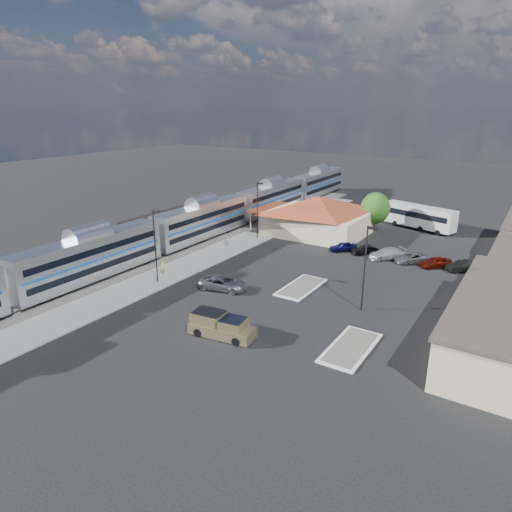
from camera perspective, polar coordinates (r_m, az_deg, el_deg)
The scene contains 23 objects.
ground at distance 53.52m, azimuth 0.87°, elevation -3.79°, with size 280.00×280.00×0.00m, color black.
railbed at distance 71.65m, azimuth -10.09°, elevation 1.83°, with size 16.00×100.00×0.12m, color #4C4944.
platform at distance 64.58m, azimuth -5.37°, elevation 0.20°, with size 5.50×92.00×0.18m, color gray.
passenger_train at distance 71.39m, azimuth -6.64°, elevation 4.28°, with size 3.00×104.00×5.55m.
freight_cars at distance 73.08m, azimuth -11.97°, elevation 3.56°, with size 2.80×46.00×4.00m.
station_depot at distance 74.83m, azimuth 7.66°, elevation 5.11°, with size 18.35×12.24×6.20m.
traffic_island_south at distance 53.29m, azimuth 5.68°, elevation -3.87°, with size 3.30×7.50×0.21m.
traffic_island_north at distance 41.45m, azimuth 11.74°, elevation -11.13°, with size 3.30×7.50×0.21m.
lamp_plat_s at distance 53.78m, azimuth -12.47°, elevation 1.91°, with size 1.08×0.25×9.00m.
lamp_plat_n at distance 70.45m, azimuth 0.22°, elevation 6.27°, with size 1.08×0.25×9.00m.
lamp_lot at distance 46.81m, azimuth 13.58°, elevation -0.69°, with size 1.08×0.25×9.00m.
tree_depot at distance 77.42m, azimuth 14.69°, elevation 5.80°, with size 4.71×4.71×6.63m.
pickup_truck at distance 42.27m, azimuth -4.28°, elevation -8.74°, with size 6.41×3.05×2.13m.
suv at distance 52.41m, azimuth -4.12°, elevation -3.43°, with size 2.54×5.51×1.53m, color #94979B.
coach_bus at distance 82.00m, azimuth 19.72°, elevation 4.75°, with size 12.54×6.22×3.95m.
person_a at distance 57.59m, azimuth -11.54°, elevation -1.45°, with size 0.61×0.40×1.67m, color #BCD141.
person_b at distance 68.03m, azimuth -3.63°, elevation 2.02°, with size 0.81×0.63×1.67m, color silver.
parked_car_a at distance 67.03m, azimuth 10.83°, elevation 1.16°, with size 1.59×3.94×1.34m, color #0D0D42.
parked_car_b at distance 66.27m, azimuth 13.49°, elevation 0.74°, with size 1.35×3.87×1.27m, color black.
parked_car_c at distance 65.06m, azimuth 16.05°, elevation 0.29°, with size 2.10×5.18×1.50m, color silver.
parked_car_d at distance 64.61m, azimuth 18.82°, elevation -0.21°, with size 2.17×4.70×1.31m, color gray.
parked_car_e at distance 63.71m, azimuth 21.52°, elevation -0.73°, with size 1.69×4.20×1.43m, color maroon.
parked_car_f at distance 63.55m, azimuth 24.38°, elevation -1.17°, with size 1.46×4.19×1.38m, color black.
Camera 1 is at (26.03, -42.08, 20.40)m, focal length 32.00 mm.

